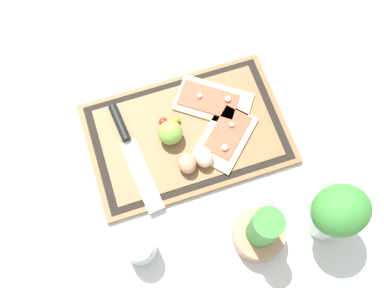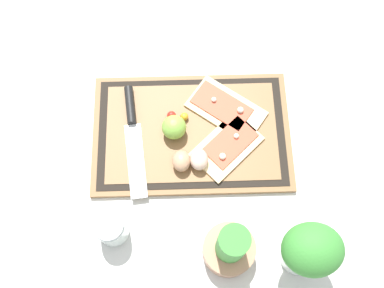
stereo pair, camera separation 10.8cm
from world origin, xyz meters
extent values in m
plane|color=silver|center=(0.00, 0.00, 0.00)|extent=(6.00, 6.00, 0.00)
cube|color=brown|center=(0.00, 0.00, 0.01)|extent=(0.49, 0.32, 0.01)
cube|color=black|center=(0.00, 0.00, 0.02)|extent=(0.46, 0.29, 0.00)
cube|color=brown|center=(0.00, 0.00, 0.02)|extent=(0.42, 0.26, 0.00)
cube|color=beige|center=(-0.09, -0.06, 0.02)|extent=(0.21, 0.19, 0.01)
cube|color=#D14C33|center=(-0.08, -0.06, 0.03)|extent=(0.16, 0.14, 0.00)
sphere|color=silver|center=(-0.12, -0.05, 0.03)|extent=(0.02, 0.02, 0.02)
sphere|color=silver|center=(-0.06, -0.08, 0.03)|extent=(0.01, 0.01, 0.01)
cube|color=beige|center=(-0.08, 0.04, 0.02)|extent=(0.19, 0.19, 0.01)
cube|color=#D14C33|center=(-0.09, 0.04, 0.03)|extent=(0.14, 0.14, 0.00)
sphere|color=silver|center=(-0.07, 0.07, 0.03)|extent=(0.02, 0.02, 0.02)
sphere|color=silver|center=(-0.11, 0.02, 0.03)|extent=(0.01, 0.01, 0.01)
cube|color=silver|center=(0.14, 0.07, 0.02)|extent=(0.06, 0.19, 0.00)
cylinder|color=black|center=(0.15, -0.07, 0.03)|extent=(0.03, 0.10, 0.02)
ellipsoid|color=tan|center=(0.03, 0.08, 0.04)|extent=(0.04, 0.05, 0.04)
ellipsoid|color=beige|center=(-0.02, 0.08, 0.04)|extent=(0.04, 0.05, 0.04)
sphere|color=#7FB742|center=(0.04, 0.00, 0.05)|extent=(0.06, 0.06, 0.06)
sphere|color=red|center=(0.05, -0.04, 0.03)|extent=(0.02, 0.02, 0.02)
sphere|color=gold|center=(0.02, -0.04, 0.03)|extent=(0.02, 0.02, 0.02)
cylinder|color=#AD7A5B|center=(-0.07, 0.29, 0.03)|extent=(0.12, 0.12, 0.06)
cylinder|color=#388433|center=(-0.07, 0.29, 0.11)|extent=(0.06, 0.06, 0.16)
cylinder|color=silver|center=(0.19, 0.24, 0.04)|extent=(0.07, 0.07, 0.08)
cylinder|color=#B73323|center=(0.19, 0.24, 0.02)|extent=(0.06, 0.06, 0.03)
cylinder|color=silver|center=(0.19, 0.24, 0.09)|extent=(0.07, 0.07, 0.01)
cylinder|color=silver|center=(-0.23, 0.31, 0.05)|extent=(0.08, 0.08, 0.09)
ellipsoid|color=#388433|center=(-0.23, 0.31, 0.15)|extent=(0.13, 0.11, 0.10)
camera|label=1|loc=(0.12, 0.40, 1.05)|focal=42.00mm
camera|label=2|loc=(0.01, 0.42, 1.05)|focal=42.00mm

